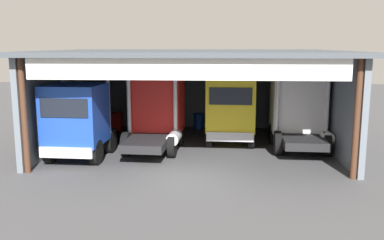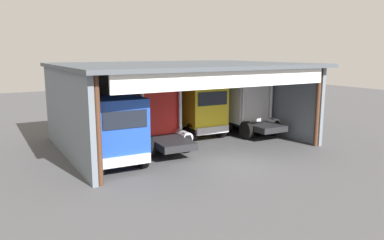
{
  "view_description": "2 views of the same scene",
  "coord_description": "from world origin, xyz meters",
  "px_view_note": "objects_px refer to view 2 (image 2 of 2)",
  "views": [
    {
      "loc": [
        1.2,
        -15.5,
        4.97
      ],
      "look_at": [
        0.0,
        3.52,
        1.58
      ],
      "focal_mm": 39.59,
      "sensor_mm": 36.0,
      "label": 1
    },
    {
      "loc": [
        -10.27,
        -14.0,
        5.35
      ],
      "look_at": [
        0.0,
        3.52,
        1.58
      ],
      "focal_mm": 34.36,
      "sensor_mm": 36.0,
      "label": 2
    }
  ],
  "objects_px": {
    "truck_white_center_right_bay": "(247,104)",
    "truck_red_center_bay": "(157,117)",
    "truck_blue_right_bay": "(116,130)",
    "oil_drum": "(150,122)",
    "tool_cart": "(81,131)",
    "truck_yellow_left_bay": "(201,109)"
  },
  "relations": [
    {
      "from": "truck_white_center_right_bay",
      "to": "truck_red_center_bay",
      "type": "bearing_deg",
      "value": -173.65
    },
    {
      "from": "truck_blue_right_bay",
      "to": "oil_drum",
      "type": "distance_m",
      "value": 8.82
    },
    {
      "from": "truck_blue_right_bay",
      "to": "tool_cart",
      "type": "relative_size",
      "value": 4.36
    },
    {
      "from": "truck_white_center_right_bay",
      "to": "oil_drum",
      "type": "bearing_deg",
      "value": 140.54
    },
    {
      "from": "oil_drum",
      "to": "tool_cart",
      "type": "height_order",
      "value": "tool_cart"
    },
    {
      "from": "truck_blue_right_bay",
      "to": "truck_red_center_bay",
      "type": "xyz_separation_m",
      "value": [
        3.12,
        2.25,
        -0.02
      ]
    },
    {
      "from": "truck_blue_right_bay",
      "to": "truck_white_center_right_bay",
      "type": "xyz_separation_m",
      "value": [
        9.96,
        2.79,
        0.18
      ]
    },
    {
      "from": "truck_blue_right_bay",
      "to": "truck_yellow_left_bay",
      "type": "xyz_separation_m",
      "value": [
        6.7,
        3.33,
        0.06
      ]
    },
    {
      "from": "truck_yellow_left_bay",
      "to": "tool_cart",
      "type": "distance_m",
      "value": 7.64
    },
    {
      "from": "truck_white_center_right_bay",
      "to": "oil_drum",
      "type": "xyz_separation_m",
      "value": [
        -5.04,
        4.42,
        -1.49
      ]
    },
    {
      "from": "truck_yellow_left_bay",
      "to": "oil_drum",
      "type": "relative_size",
      "value": 5.14
    },
    {
      "from": "truck_blue_right_bay",
      "to": "oil_drum",
      "type": "xyz_separation_m",
      "value": [
        4.92,
        7.21,
        -1.3
      ]
    },
    {
      "from": "truck_red_center_bay",
      "to": "truck_yellow_left_bay",
      "type": "distance_m",
      "value": 3.74
    },
    {
      "from": "truck_yellow_left_bay",
      "to": "truck_white_center_right_bay",
      "type": "xyz_separation_m",
      "value": [
        3.26,
        -0.54,
        0.12
      ]
    },
    {
      "from": "truck_red_center_bay",
      "to": "tool_cart",
      "type": "xyz_separation_m",
      "value": [
        -3.19,
        4.39,
        -1.24
      ]
    },
    {
      "from": "truck_blue_right_bay",
      "to": "truck_white_center_right_bay",
      "type": "bearing_deg",
      "value": -161.94
    },
    {
      "from": "tool_cart",
      "to": "truck_red_center_bay",
      "type": "bearing_deg",
      "value": -54.06
    },
    {
      "from": "truck_yellow_left_bay",
      "to": "truck_red_center_bay",
      "type": "bearing_deg",
      "value": 19.5
    },
    {
      "from": "truck_white_center_right_bay",
      "to": "oil_drum",
      "type": "height_order",
      "value": "truck_white_center_right_bay"
    },
    {
      "from": "truck_yellow_left_bay",
      "to": "tool_cart",
      "type": "relative_size",
      "value": 4.74
    },
    {
      "from": "truck_red_center_bay",
      "to": "tool_cart",
      "type": "height_order",
      "value": "truck_red_center_bay"
    },
    {
      "from": "truck_blue_right_bay",
      "to": "truck_yellow_left_bay",
      "type": "height_order",
      "value": "truck_yellow_left_bay"
    }
  ]
}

